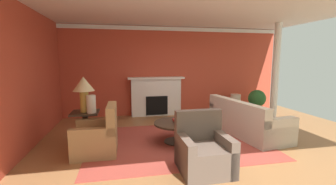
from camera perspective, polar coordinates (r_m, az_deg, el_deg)
ground_plane at (r=5.03m, az=8.25°, el=-12.85°), size 8.94×8.94×0.00m
wall_fireplace at (r=7.64m, az=0.70°, el=5.39°), size 7.48×0.12×2.87m
wall_window at (r=5.09m, az=-33.25°, el=2.75°), size 0.12×6.56×2.87m
ceiling_panel at (r=5.11m, az=7.73°, el=20.54°), size 7.48×6.56×0.06m
crown_moulding at (r=7.62m, az=0.85°, el=15.60°), size 7.48×0.08×0.12m
area_rug at (r=5.14m, az=2.21°, el=-12.23°), size 3.74×2.74×0.01m
fireplace at (r=7.42m, az=-2.97°, el=-1.23°), size 1.80×0.35×1.26m
sofa at (r=5.90m, az=18.82°, el=-7.02°), size 1.18×2.20×0.85m
armchair_near_window at (r=4.67m, az=-17.16°, el=-10.81°), size 0.81×0.81×0.95m
armchair_facing_fireplace at (r=3.87m, az=8.85°, el=-14.54°), size 0.81×0.81×0.95m
coffee_table at (r=5.04m, az=2.23°, el=-8.71°), size 1.00×1.00×0.45m
side_table at (r=5.26m, az=-19.88°, el=-7.74°), size 0.56×0.56×0.70m
table_lamp at (r=5.10m, az=-20.32°, el=1.22°), size 0.44×0.44×0.75m
vase_tall_corner at (r=8.02m, az=16.45°, el=-2.76°), size 0.34×0.34×0.66m
vase_on_side_table at (r=5.01m, az=-18.64°, el=-2.73°), size 0.19×0.19×0.37m
book_red_cover at (r=5.13m, az=2.41°, el=-6.82°), size 0.22×0.19×0.04m
book_art_folio at (r=4.92m, az=3.01°, el=-6.92°), size 0.26×0.23×0.05m
book_small_novel at (r=5.16m, az=3.12°, el=-5.66°), size 0.25×0.20×0.05m
potted_plant at (r=8.03m, az=21.32°, el=-1.79°), size 0.56×0.56×0.83m
column_white at (r=7.54m, az=25.28°, el=4.59°), size 0.20×0.20×2.87m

